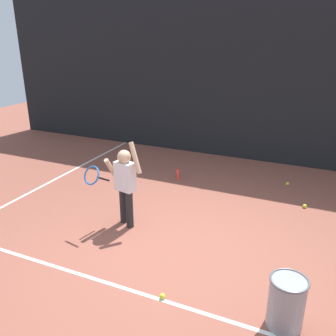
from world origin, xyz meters
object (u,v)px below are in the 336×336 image
object	(u,v)px
tennis_ball_3	(305,206)
ball_hopper	(286,302)
tennis_player	(124,181)
tennis_ball_0	(162,296)
water_bottle	(178,174)
tennis_ball_1	(287,184)

from	to	relation	value
tennis_ball_3	ball_hopper	bearing A→B (deg)	-89.47
tennis_player	ball_hopper	world-z (taller)	tennis_player
tennis_ball_0	water_bottle	bearing A→B (deg)	109.76
tennis_player	tennis_ball_3	xyz separation A→B (m)	(2.48, 1.72, -0.69)
ball_hopper	tennis_ball_0	distance (m)	1.32
tennis_player	tennis_ball_0	xyz separation A→B (m)	(1.22, -1.27, -0.69)
tennis_player	water_bottle	bearing A→B (deg)	100.45
water_bottle	tennis_ball_0	bearing A→B (deg)	-70.24
tennis_ball_1	tennis_player	bearing A→B (deg)	-128.98
ball_hopper	tennis_ball_1	xyz separation A→B (m)	(-0.41, 3.71, -0.26)
tennis_ball_0	tennis_ball_1	distance (m)	3.96
tennis_ball_0	tennis_ball_1	bearing A→B (deg)	77.22
water_bottle	tennis_ball_1	size ratio (longest dim) A/B	3.33
ball_hopper	tennis_ball_0	xyz separation A→B (m)	(-1.29, -0.15, -0.26)
tennis_ball_1	tennis_ball_3	world-z (taller)	same
tennis_ball_1	tennis_ball_3	distance (m)	0.95
ball_hopper	tennis_ball_1	distance (m)	3.74
tennis_player	ball_hopper	bearing A→B (deg)	-12.53
ball_hopper	water_bottle	size ratio (longest dim) A/B	2.55
ball_hopper	tennis_ball_3	xyz separation A→B (m)	(-0.03, 2.84, -0.26)
tennis_player	tennis_ball_0	size ratio (longest dim) A/B	20.46
tennis_ball_3	tennis_player	bearing A→B (deg)	-145.26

